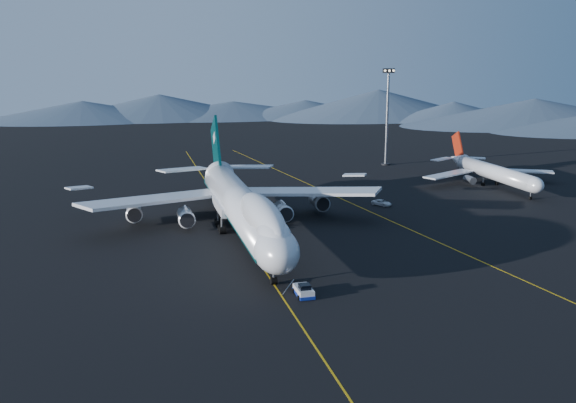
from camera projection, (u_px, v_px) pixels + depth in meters
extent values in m
plane|color=black|center=(242.00, 236.00, 118.05)|extent=(500.00, 500.00, 0.00)
cube|color=#D09C0C|center=(242.00, 236.00, 118.05)|extent=(0.25, 220.00, 0.01)
cube|color=#D09C0C|center=(374.00, 213.00, 134.65)|extent=(28.08, 198.09, 0.01)
cone|color=#445669|center=(82.00, 109.00, 325.78)|extent=(100.00, 100.00, 12.00)
cone|color=#445669|center=(233.00, 106.00, 344.90)|extent=(100.00, 100.00, 12.00)
cone|color=#445669|center=(378.00, 107.00, 339.15)|extent=(100.00, 100.00, 12.00)
cone|color=#445669|center=(534.00, 111.00, 309.16)|extent=(100.00, 100.00, 12.00)
cylinder|color=silver|center=(241.00, 206.00, 116.80)|extent=(6.50, 56.00, 6.50)
ellipsoid|color=silver|center=(276.00, 250.00, 90.33)|extent=(6.50, 10.40, 6.50)
ellipsoid|color=silver|center=(262.00, 217.00, 98.76)|extent=(5.13, 25.16, 5.85)
cube|color=black|center=(279.00, 246.00, 88.17)|extent=(3.60, 1.61, 1.29)
cone|color=silver|center=(216.00, 171.00, 147.82)|extent=(6.50, 12.00, 6.50)
cube|color=#033536|center=(240.00, 210.00, 117.95)|extent=(6.24, 60.00, 1.10)
cube|color=silver|center=(236.00, 205.00, 122.25)|extent=(7.50, 13.00, 1.60)
cube|color=silver|center=(157.00, 199.00, 124.31)|extent=(30.62, 23.28, 2.83)
cube|color=silver|center=(301.00, 192.00, 131.22)|extent=(30.62, 23.28, 2.83)
cylinder|color=slate|center=(186.00, 216.00, 122.34)|extent=(2.90, 5.50, 2.90)
cylinder|color=slate|center=(134.00, 212.00, 126.23)|extent=(2.90, 5.50, 2.90)
cylinder|color=slate|center=(282.00, 211.00, 126.87)|extent=(2.90, 5.50, 2.90)
cylinder|color=slate|center=(319.00, 201.00, 135.28)|extent=(2.90, 5.50, 2.90)
cube|color=#033536|center=(216.00, 150.00, 145.76)|extent=(0.55, 14.11, 15.94)
cube|color=silver|center=(183.00, 170.00, 147.37)|extent=(12.39, 9.47, 0.98)
cube|color=silver|center=(247.00, 167.00, 150.94)|extent=(12.39, 9.47, 0.98)
cylinder|color=black|center=(274.00, 281.00, 92.87)|extent=(0.90, 1.10, 1.10)
cube|color=silver|center=(304.00, 291.00, 88.46)|extent=(2.08, 4.10, 1.02)
cube|color=navy|center=(304.00, 293.00, 88.54)|extent=(2.17, 4.28, 0.46)
cube|color=black|center=(304.00, 286.00, 88.29)|extent=(1.50, 1.50, 0.83)
cylinder|color=silver|center=(495.00, 173.00, 161.08)|extent=(3.83, 32.22, 3.83)
ellipsoid|color=silver|center=(534.00, 185.00, 145.85)|extent=(3.83, 5.36, 3.83)
cone|color=silver|center=(458.00, 159.00, 179.08)|extent=(3.83, 7.05, 3.83)
cube|color=silver|center=(449.00, 174.00, 163.62)|extent=(16.91, 11.42, 0.35)
cube|color=silver|center=(519.00, 171.00, 168.42)|extent=(16.91, 11.42, 0.35)
cylinder|color=slate|center=(470.00, 180.00, 162.59)|extent=(1.91, 3.52, 1.91)
cylinder|color=slate|center=(508.00, 178.00, 165.23)|extent=(1.91, 3.52, 1.91)
cube|color=#9B210E|center=(458.00, 146.00, 178.70)|extent=(0.35, 6.87, 8.11)
imported|color=silver|center=(382.00, 203.00, 141.68)|extent=(4.23, 4.96, 1.26)
cylinder|color=black|center=(386.00, 164.00, 194.46)|extent=(2.66, 2.66, 0.44)
cylinder|color=slate|center=(387.00, 119.00, 191.43)|extent=(0.78, 0.78, 27.71)
cube|color=black|center=(389.00, 71.00, 188.27)|extent=(3.55, 0.89, 1.33)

